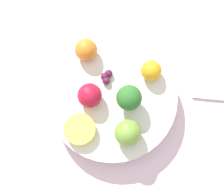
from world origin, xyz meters
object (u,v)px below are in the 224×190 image
apple_red (90,95)px  orange_front (86,50)px  small_cup (80,130)px  spoon (208,95)px  bowl (112,99)px  apple_green (126,134)px  broccoli (129,98)px  grape_cluster (107,77)px  orange_back (151,71)px

apple_red → orange_front: 0.09m
small_cup → spoon: 0.27m
bowl → apple_green: 0.09m
spoon → bowl: bearing=-108.0°
broccoli → orange_front: size_ratio=1.36×
broccoli → small_cup: size_ratio=1.00×
bowl → small_cup: 0.09m
broccoli → small_cup: bearing=-80.1°
apple_green → spoon: bearing=95.5°
spoon → apple_red: bearing=-107.6°
grape_cluster → orange_front: bearing=-162.6°
grape_cluster → bowl: bearing=-6.0°
broccoli → grape_cluster: (-0.06, -0.02, -0.03)m
broccoli → apple_red: (-0.03, -0.06, -0.01)m
bowl → orange_back: orange_back is taller
orange_front → spoon: 0.26m
apple_red → apple_green: apple_green is taller
orange_back → spoon: 0.14m
broccoli → small_cup: (0.02, -0.10, -0.02)m
broccoli → apple_red: size_ratio=1.28×
bowl → apple_red: apple_red is taller
apple_red → apple_green: 0.10m
apple_green → bowl: bearing=177.1°
broccoli → spoon: (0.04, 0.16, -0.07)m
apple_red → orange_back: 0.12m
bowl → orange_front: orange_front is taller
grape_cluster → broccoli: bearing=19.7°
orange_back → grape_cluster: orange_back is taller
broccoli → grape_cluster: 0.07m
orange_front → small_cup: 0.15m
apple_red → small_cup: (0.05, -0.04, -0.01)m
bowl → orange_back: (-0.01, 0.08, 0.04)m
broccoli → apple_green: 0.06m
broccoli → orange_front: bearing=-161.5°
small_cup → orange_front: bearing=155.1°
bowl → small_cup: small_cup is taller
orange_back → small_cup: (0.05, -0.16, -0.01)m
grape_cluster → spoon: size_ratio=0.42×
apple_red → orange_back: apple_red is taller
bowl → orange_back: bearing=100.1°
apple_green → spoon: (-0.02, 0.19, -0.07)m
bowl → broccoli: bearing=49.4°
broccoli → orange_front: 0.12m
apple_red → spoon: 0.24m
apple_red → apple_green: size_ratio=0.93×
small_cup → spoon: bearing=85.6°
apple_green → spoon: apple_green is taller
orange_front → grape_cluster: size_ratio=1.59×
apple_green → spoon: size_ratio=0.77×
broccoli → orange_back: 0.07m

